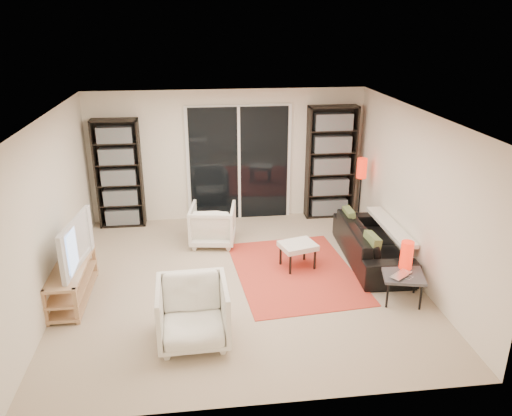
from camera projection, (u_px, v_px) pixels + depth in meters
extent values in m
plane|color=beige|center=(241.00, 280.00, 7.24)|extent=(5.00, 5.00, 0.00)
cube|color=white|center=(228.00, 156.00, 9.12)|extent=(5.00, 0.02, 2.40)
cube|color=white|center=(266.00, 299.00, 4.49)|extent=(5.00, 0.02, 2.40)
cube|color=white|center=(51.00, 211.00, 6.52)|extent=(0.02, 5.00, 2.40)
cube|color=white|center=(415.00, 195.00, 7.09)|extent=(0.02, 5.00, 2.40)
cube|color=white|center=(239.00, 115.00, 6.38)|extent=(5.00, 5.00, 0.02)
cube|color=white|center=(239.00, 164.00, 9.17)|extent=(1.92, 0.06, 2.16)
cube|color=black|center=(239.00, 164.00, 9.14)|extent=(1.80, 0.02, 2.10)
cube|color=white|center=(239.00, 164.00, 9.13)|extent=(0.05, 0.02, 2.10)
cube|color=black|center=(119.00, 174.00, 8.84)|extent=(0.80, 0.30, 1.95)
cube|color=#9D415C|center=(119.00, 174.00, 8.82)|extent=(0.70, 0.22, 1.85)
cube|color=black|center=(331.00, 163.00, 9.25)|extent=(0.90, 0.30, 2.10)
cube|color=#9D415C|center=(331.00, 163.00, 9.23)|extent=(0.80, 0.22, 2.00)
cube|color=tan|center=(70.00, 267.00, 6.60)|extent=(0.43, 1.34, 0.04)
cube|color=tan|center=(72.00, 282.00, 6.69)|extent=(0.43, 1.34, 0.03)
cube|color=tan|center=(74.00, 294.00, 6.75)|extent=(0.43, 1.34, 0.04)
cube|color=tan|center=(45.00, 308.00, 6.08)|extent=(0.05, 0.05, 0.50)
cube|color=tan|center=(68.00, 262.00, 7.25)|extent=(0.05, 0.05, 0.50)
cube|color=tan|center=(76.00, 306.00, 6.12)|extent=(0.05, 0.05, 0.50)
cube|color=tan|center=(95.00, 260.00, 7.29)|extent=(0.05, 0.05, 0.50)
imported|color=black|center=(68.00, 243.00, 6.48)|extent=(0.28, 1.13, 0.65)
cube|color=#DA402E|center=(295.00, 272.00, 7.47)|extent=(1.90, 2.45, 0.01)
imported|color=black|center=(372.00, 243.00, 7.75)|extent=(0.87, 2.04, 0.59)
imported|color=white|center=(213.00, 224.00, 8.32)|extent=(0.83, 0.84, 0.68)
imported|color=white|center=(193.00, 313.00, 5.76)|extent=(0.84, 0.86, 0.76)
cube|color=white|center=(298.00, 246.00, 7.49)|extent=(0.61, 0.54, 0.08)
cylinder|color=black|center=(290.00, 265.00, 7.34)|extent=(0.04, 0.04, 0.32)
cylinder|color=black|center=(281.00, 255.00, 7.63)|extent=(0.04, 0.04, 0.32)
cylinder|color=black|center=(315.00, 260.00, 7.49)|extent=(0.04, 0.04, 0.32)
cylinder|color=black|center=(304.00, 251.00, 7.78)|extent=(0.04, 0.04, 0.32)
cube|color=#434347|center=(403.00, 275.00, 6.60)|extent=(0.64, 0.64, 0.04)
cylinder|color=black|center=(387.00, 295.00, 6.50)|extent=(0.03, 0.03, 0.38)
cylinder|color=black|center=(384.00, 279.00, 6.89)|extent=(0.03, 0.03, 0.38)
cylinder|color=black|center=(421.00, 297.00, 6.45)|extent=(0.03, 0.03, 0.38)
cylinder|color=black|center=(415.00, 281.00, 6.84)|extent=(0.03, 0.03, 0.38)
imported|color=silver|center=(404.00, 276.00, 6.50)|extent=(0.41, 0.38, 0.03)
cylinder|color=red|center=(407.00, 255.00, 6.69)|extent=(0.17, 0.17, 0.38)
cylinder|color=black|center=(357.00, 227.00, 9.05)|extent=(0.19, 0.19, 0.03)
cylinder|color=black|center=(359.00, 202.00, 8.88)|extent=(0.03, 0.03, 0.97)
cylinder|color=red|center=(362.00, 168.00, 8.66)|extent=(0.18, 0.18, 0.35)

